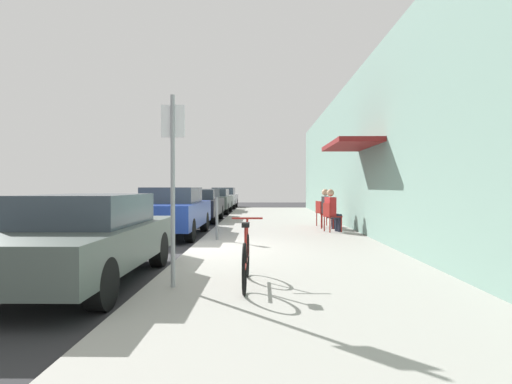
# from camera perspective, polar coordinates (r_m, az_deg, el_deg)

# --- Properties ---
(ground_plane) EXTENTS (60.00, 60.00, 0.00)m
(ground_plane) POSITION_cam_1_polar(r_m,az_deg,el_deg) (9.39, -9.14, -8.36)
(ground_plane) COLOR #2D2D30
(sidewalk_slab) EXTENTS (4.50, 32.00, 0.12)m
(sidewalk_slab) POSITION_cam_1_polar(r_m,az_deg,el_deg) (11.24, 4.13, -6.54)
(sidewalk_slab) COLOR #9E9B93
(sidewalk_slab) RESTS_ON ground_plane
(building_facade) EXTENTS (1.40, 32.00, 5.01)m
(building_facade) POSITION_cam_1_polar(r_m,az_deg,el_deg) (11.59, 16.11, 5.77)
(building_facade) COLOR gray
(building_facade) RESTS_ON ground_plane
(parked_car_0) EXTENTS (1.80, 4.40, 1.36)m
(parked_car_0) POSITION_cam_1_polar(r_m,az_deg,el_deg) (6.87, -22.51, -5.78)
(parked_car_0) COLOR #47514C
(parked_car_0) RESTS_ON ground_plane
(parked_car_1) EXTENTS (1.80, 4.40, 1.46)m
(parked_car_1) POSITION_cam_1_polar(r_m,az_deg,el_deg) (12.63, -11.56, -2.57)
(parked_car_1) COLOR navy
(parked_car_1) RESTS_ON ground_plane
(parked_car_2) EXTENTS (1.80, 4.40, 1.36)m
(parked_car_2) POSITION_cam_1_polar(r_m,az_deg,el_deg) (17.81, -7.92, -1.74)
(parked_car_2) COLOR black
(parked_car_2) RESTS_ON ground_plane
(parked_car_3) EXTENTS (1.80, 4.40, 1.37)m
(parked_car_3) POSITION_cam_1_polar(r_m,az_deg,el_deg) (23.51, -5.79, -1.14)
(parked_car_3) COLOR #47514C
(parked_car_3) RESTS_ON ground_plane
(parked_car_4) EXTENTS (1.80, 4.40, 1.43)m
(parked_car_4) POSITION_cam_1_polar(r_m,az_deg,el_deg) (29.17, -4.50, -0.74)
(parked_car_4) COLOR silver
(parked_car_4) RESTS_ON ground_plane
(parking_meter) EXTENTS (0.12, 0.10, 1.32)m
(parking_meter) POSITION_cam_1_polar(r_m,az_deg,el_deg) (10.64, -5.43, -2.48)
(parking_meter) COLOR slate
(parking_meter) RESTS_ON sidewalk_slab
(street_sign) EXTENTS (0.32, 0.06, 2.60)m
(street_sign) POSITION_cam_1_polar(r_m,az_deg,el_deg) (5.69, -11.43, 2.32)
(street_sign) COLOR gray
(street_sign) RESTS_ON sidewalk_slab
(bicycle_0) EXTENTS (0.46, 1.71, 0.90)m
(bicycle_0) POSITION_cam_1_polar(r_m,az_deg,el_deg) (5.76, -1.38, -9.28)
(bicycle_0) COLOR black
(bicycle_0) RESTS_ON sidewalk_slab
(cafe_chair_0) EXTENTS (0.55, 0.55, 0.87)m
(cafe_chair_0) POSITION_cam_1_polar(r_m,az_deg,el_deg) (12.67, 10.25, -3.17)
(cafe_chair_0) COLOR maroon
(cafe_chair_0) RESTS_ON sidewalk_slab
(seated_patron_0) EXTENTS (0.50, 0.46, 1.29)m
(seated_patron_0) POSITION_cam_1_polar(r_m,az_deg,el_deg) (12.68, 10.49, -2.30)
(seated_patron_0) COLOR #232838
(seated_patron_0) RESTS_ON sidewalk_slab
(cafe_chair_1) EXTENTS (0.52, 0.52, 0.87)m
(cafe_chair_1) POSITION_cam_1_polar(r_m,az_deg,el_deg) (13.68, 9.53, -2.88)
(cafe_chair_1) COLOR maroon
(cafe_chair_1) RESTS_ON sidewalk_slab
(seated_patron_1) EXTENTS (0.48, 0.43, 1.29)m
(seated_patron_1) POSITION_cam_1_polar(r_m,az_deg,el_deg) (13.67, 9.78, -2.08)
(seated_patron_1) COLOR #232838
(seated_patron_1) RESTS_ON sidewalk_slab
(cafe_chair_2) EXTENTS (0.55, 0.55, 0.87)m
(cafe_chair_2) POSITION_cam_1_polar(r_m,az_deg,el_deg) (14.40, 9.10, -2.70)
(cafe_chair_2) COLOR maroon
(cafe_chair_2) RESTS_ON sidewalk_slab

